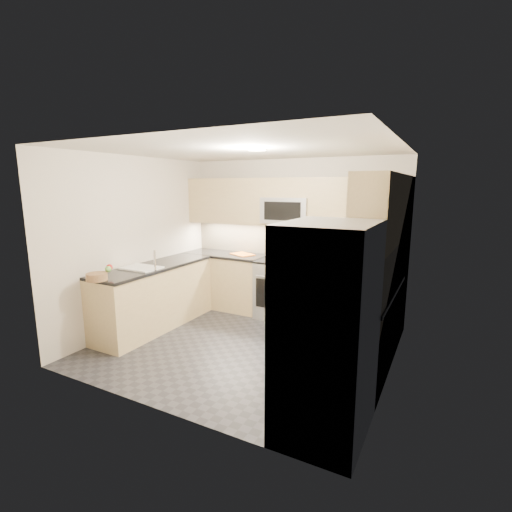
# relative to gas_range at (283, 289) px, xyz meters

# --- Properties ---
(floor) EXTENTS (3.60, 3.20, 0.00)m
(floor) POSITION_rel_gas_range_xyz_m (0.00, -1.28, -0.46)
(floor) COLOR #242429
(floor) RESTS_ON ground
(ceiling) EXTENTS (3.60, 3.20, 0.02)m
(ceiling) POSITION_rel_gas_range_xyz_m (0.00, -1.28, 2.04)
(ceiling) COLOR beige
(ceiling) RESTS_ON wall_back
(wall_back) EXTENTS (3.60, 0.02, 2.50)m
(wall_back) POSITION_rel_gas_range_xyz_m (0.00, 0.32, 0.79)
(wall_back) COLOR beige
(wall_back) RESTS_ON floor
(wall_front) EXTENTS (3.60, 0.02, 2.50)m
(wall_front) POSITION_rel_gas_range_xyz_m (0.00, -2.88, 0.79)
(wall_front) COLOR beige
(wall_front) RESTS_ON floor
(wall_left) EXTENTS (0.02, 3.20, 2.50)m
(wall_left) POSITION_rel_gas_range_xyz_m (-1.80, -1.28, 0.79)
(wall_left) COLOR beige
(wall_left) RESTS_ON floor
(wall_right) EXTENTS (0.02, 3.20, 2.50)m
(wall_right) POSITION_rel_gas_range_xyz_m (1.80, -1.28, 0.79)
(wall_right) COLOR beige
(wall_right) RESTS_ON floor
(base_cab_back_left) EXTENTS (1.42, 0.60, 0.90)m
(base_cab_back_left) POSITION_rel_gas_range_xyz_m (-1.09, 0.02, -0.01)
(base_cab_back_left) COLOR tan
(base_cab_back_left) RESTS_ON floor
(base_cab_back_right) EXTENTS (1.42, 0.60, 0.90)m
(base_cab_back_right) POSITION_rel_gas_range_xyz_m (1.09, 0.02, -0.01)
(base_cab_back_right) COLOR tan
(base_cab_back_right) RESTS_ON floor
(base_cab_right) EXTENTS (0.60, 1.70, 0.90)m
(base_cab_right) POSITION_rel_gas_range_xyz_m (1.50, -1.12, -0.01)
(base_cab_right) COLOR tan
(base_cab_right) RESTS_ON floor
(base_cab_peninsula) EXTENTS (0.60, 2.00, 0.90)m
(base_cab_peninsula) POSITION_rel_gas_range_xyz_m (-1.50, -1.28, -0.01)
(base_cab_peninsula) COLOR tan
(base_cab_peninsula) RESTS_ON floor
(countertop_back_left) EXTENTS (1.42, 0.63, 0.04)m
(countertop_back_left) POSITION_rel_gas_range_xyz_m (-1.09, 0.02, 0.47)
(countertop_back_left) COLOR black
(countertop_back_left) RESTS_ON base_cab_back_left
(countertop_back_right) EXTENTS (1.42, 0.63, 0.04)m
(countertop_back_right) POSITION_rel_gas_range_xyz_m (1.09, 0.02, 0.47)
(countertop_back_right) COLOR black
(countertop_back_right) RESTS_ON base_cab_back_right
(countertop_right) EXTENTS (0.63, 1.70, 0.04)m
(countertop_right) POSITION_rel_gas_range_xyz_m (1.50, -1.12, 0.47)
(countertop_right) COLOR black
(countertop_right) RESTS_ON base_cab_right
(countertop_peninsula) EXTENTS (0.63, 2.00, 0.04)m
(countertop_peninsula) POSITION_rel_gas_range_xyz_m (-1.50, -1.28, 0.47)
(countertop_peninsula) COLOR black
(countertop_peninsula) RESTS_ON base_cab_peninsula
(upper_cab_back) EXTENTS (3.60, 0.35, 0.75)m
(upper_cab_back) POSITION_rel_gas_range_xyz_m (0.00, 0.15, 1.37)
(upper_cab_back) COLOR tan
(upper_cab_back) RESTS_ON wall_back
(upper_cab_right) EXTENTS (0.35, 1.95, 0.75)m
(upper_cab_right) POSITION_rel_gas_range_xyz_m (1.62, -1.00, 1.37)
(upper_cab_right) COLOR tan
(upper_cab_right) RESTS_ON wall_right
(backsplash_back) EXTENTS (3.60, 0.01, 0.51)m
(backsplash_back) POSITION_rel_gas_range_xyz_m (0.00, 0.32, 0.74)
(backsplash_back) COLOR #C7B390
(backsplash_back) RESTS_ON wall_back
(backsplash_right) EXTENTS (0.01, 2.30, 0.51)m
(backsplash_right) POSITION_rel_gas_range_xyz_m (1.80, -0.82, 0.74)
(backsplash_right) COLOR #C7B390
(backsplash_right) RESTS_ON wall_right
(gas_range) EXTENTS (0.76, 0.65, 0.91)m
(gas_range) POSITION_rel_gas_range_xyz_m (0.00, 0.00, 0.00)
(gas_range) COLOR #979B9F
(gas_range) RESTS_ON floor
(range_cooktop) EXTENTS (0.76, 0.65, 0.03)m
(range_cooktop) POSITION_rel_gas_range_xyz_m (0.00, 0.00, 0.46)
(range_cooktop) COLOR black
(range_cooktop) RESTS_ON gas_range
(oven_door_glass) EXTENTS (0.62, 0.02, 0.45)m
(oven_door_glass) POSITION_rel_gas_range_xyz_m (0.00, -0.33, -0.01)
(oven_door_glass) COLOR black
(oven_door_glass) RESTS_ON gas_range
(oven_handle) EXTENTS (0.60, 0.02, 0.02)m
(oven_handle) POSITION_rel_gas_range_xyz_m (0.00, -0.35, 0.26)
(oven_handle) COLOR #B2B5BA
(oven_handle) RESTS_ON gas_range
(microwave) EXTENTS (0.76, 0.40, 0.40)m
(microwave) POSITION_rel_gas_range_xyz_m (0.00, 0.12, 1.24)
(microwave) COLOR #ACAEB4
(microwave) RESTS_ON upper_cab_back
(microwave_door) EXTENTS (0.60, 0.01, 0.28)m
(microwave_door) POSITION_rel_gas_range_xyz_m (0.00, -0.08, 1.24)
(microwave_door) COLOR black
(microwave_door) RESTS_ON microwave
(refrigerator) EXTENTS (0.70, 0.90, 1.80)m
(refrigerator) POSITION_rel_gas_range_xyz_m (1.45, -2.43, 0.45)
(refrigerator) COLOR #ACAFB5
(refrigerator) RESTS_ON floor
(fridge_handle_left) EXTENTS (0.02, 0.02, 1.20)m
(fridge_handle_left) POSITION_rel_gas_range_xyz_m (1.08, -2.61, 0.49)
(fridge_handle_left) COLOR #B2B5BA
(fridge_handle_left) RESTS_ON refrigerator
(fridge_handle_right) EXTENTS (0.02, 0.02, 1.20)m
(fridge_handle_right) POSITION_rel_gas_range_xyz_m (1.08, -2.25, 0.49)
(fridge_handle_right) COLOR #B2B5BA
(fridge_handle_right) RESTS_ON refrigerator
(sink_basin) EXTENTS (0.52, 0.38, 0.16)m
(sink_basin) POSITION_rel_gas_range_xyz_m (-1.50, -1.53, 0.42)
(sink_basin) COLOR white
(sink_basin) RESTS_ON base_cab_peninsula
(faucet) EXTENTS (0.03, 0.03, 0.28)m
(faucet) POSITION_rel_gas_range_xyz_m (-1.24, -1.53, 0.62)
(faucet) COLOR silver
(faucet) RESTS_ON countertop_peninsula
(utensil_bowl) EXTENTS (0.28, 0.28, 0.15)m
(utensil_bowl) POSITION_rel_gas_range_xyz_m (1.26, -0.08, 0.56)
(utensil_bowl) COLOR #53C259
(utensil_bowl) RESTS_ON countertop_back_right
(cutting_board) EXTENTS (0.46, 0.41, 0.01)m
(cutting_board) POSITION_rel_gas_range_xyz_m (-0.78, 0.06, 0.49)
(cutting_board) COLOR #CE6013
(cutting_board) RESTS_ON countertop_back_left
(fruit_basket) EXTENTS (0.28, 0.28, 0.09)m
(fruit_basket) POSITION_rel_gas_range_xyz_m (-1.49, -2.27, 0.53)
(fruit_basket) COLOR olive
(fruit_basket) RESTS_ON countertop_peninsula
(fruit_apple) EXTENTS (0.08, 0.08, 0.08)m
(fruit_apple) POSITION_rel_gas_range_xyz_m (-1.53, -2.04, 0.60)
(fruit_apple) COLOR red
(fruit_apple) RESTS_ON fruit_basket
(fruit_pear) EXTENTS (0.08, 0.08, 0.08)m
(fruit_pear) POSITION_rel_gas_range_xyz_m (-1.45, -2.12, 0.60)
(fruit_pear) COLOR #6FB04B
(fruit_pear) RESTS_ON fruit_basket
(dish_towel_check) EXTENTS (0.16, 0.06, 0.30)m
(dish_towel_check) POSITION_rel_gas_range_xyz_m (-0.06, -0.37, 0.10)
(dish_towel_check) COLOR silver
(dish_towel_check) RESTS_ON oven_handle
(dish_towel_blue) EXTENTS (0.19, 0.04, 0.35)m
(dish_towel_blue) POSITION_rel_gas_range_xyz_m (0.09, -0.37, 0.10)
(dish_towel_blue) COLOR teal
(dish_towel_blue) RESTS_ON oven_handle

